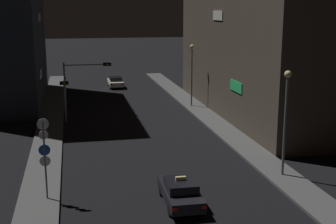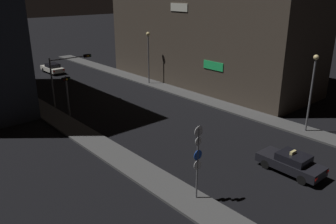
{
  "view_description": "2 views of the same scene",
  "coord_description": "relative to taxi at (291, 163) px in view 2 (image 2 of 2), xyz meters",
  "views": [
    {
      "loc": [
        -5.35,
        -13.48,
        10.52
      ],
      "look_at": [
        1.41,
        18.75,
        3.05
      ],
      "focal_mm": 49.58,
      "sensor_mm": 36.0,
      "label": 1
    },
    {
      "loc": [
        -19.68,
        -0.52,
        11.8
      ],
      "look_at": [
        -1.33,
        20.35,
        1.77
      ],
      "focal_mm": 36.69,
      "sensor_mm": 36.0,
      "label": 2
    }
  ],
  "objects": [
    {
      "name": "sidewalk_left",
      "position": [
        -7.59,
        19.12,
        -0.65
      ],
      "size": [
        2.27,
        61.15,
        0.17
      ],
      "primitive_type": "cube",
      "color": "#4C4C4C",
      "rests_on": "ground_plane"
    },
    {
      "name": "sidewalk_right",
      "position": [
        7.3,
        19.12,
        -0.65
      ],
      "size": [
        2.27,
        61.15,
        0.17
      ],
      "primitive_type": "cube",
      "color": "#4C4C4C",
      "rests_on": "ground_plane"
    },
    {
      "name": "taxi",
      "position": [
        0.0,
        0.0,
        0.0
      ],
      "size": [
        1.88,
        4.48,
        1.62
      ],
      "color": "black",
      "rests_on": "ground_plane"
    },
    {
      "name": "far_car",
      "position": [
        0.21,
        38.66,
        -0.0
      ],
      "size": [
        1.86,
        4.47,
        1.42
      ],
      "color": "silver",
      "rests_on": "ground_plane"
    },
    {
      "name": "traffic_light_overhead",
      "position": [
        -4.38,
        23.56,
        3.05
      ],
      "size": [
        4.71,
        0.41,
        5.18
      ],
      "color": "slate",
      "rests_on": "ground_plane"
    },
    {
      "name": "traffic_light_left_kerb",
      "position": [
        -6.21,
        20.18,
        2.08
      ],
      "size": [
        0.8,
        0.42,
        3.95
      ],
      "color": "slate",
      "rests_on": "ground_plane"
    },
    {
      "name": "sign_pole_left",
      "position": [
        -7.12,
        1.93,
        2.12
      ],
      "size": [
        0.63,
        0.1,
        4.56
      ],
      "color": "slate",
      "rests_on": "sidewalk_left"
    },
    {
      "name": "street_lamp_near_block",
      "position": [
        7.3,
        2.77,
        3.7
      ],
      "size": [
        0.44,
        0.44,
        6.62
      ],
      "color": "slate",
      "rests_on": "sidewalk_right"
    },
    {
      "name": "street_lamp_far_block",
      "position": [
        6.97,
        24.25,
        3.9
      ],
      "size": [
        0.5,
        0.5,
        6.54
      ],
      "color": "slate",
      "rests_on": "sidewalk_right"
    }
  ]
}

